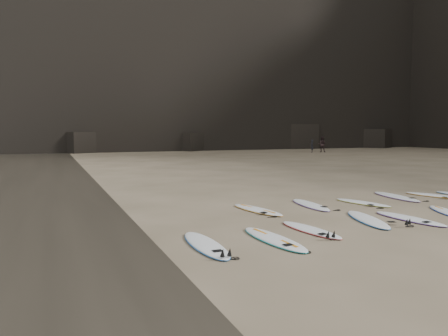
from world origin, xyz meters
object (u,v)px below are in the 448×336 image
object	(u,v)px
surfboard_6	(310,205)
surfboard_11	(206,244)
surfboard_5	(257,210)
person_b	(322,144)
surfboard_1	(310,229)
surfboard_7	(363,203)
surfboard_2	(368,219)
surfboard_3	(409,218)
surfboard_4	(447,211)
surfboard_0	(274,239)
surfboard_8	(396,196)
person_a	(312,146)
surfboard_9	(435,195)

from	to	relation	value
surfboard_6	surfboard_11	xyz separation A→B (m)	(-5.35, -3.76, 0.00)
surfboard_5	person_b	distance (m)	40.74
surfboard_11	surfboard_6	bearing A→B (deg)	35.81
surfboard_1	surfboard_7	world-z (taller)	surfboard_1
surfboard_7	surfboard_2	bearing A→B (deg)	-142.07
surfboard_2	surfboard_3	bearing A→B (deg)	1.22
surfboard_11	surfboard_4	bearing A→B (deg)	6.92
person_b	surfboard_6	bearing A→B (deg)	95.33
surfboard_2	surfboard_5	bearing A→B (deg)	149.17
surfboard_6	surfboard_0	bearing A→B (deg)	-126.23
surfboard_8	surfboard_4	bearing A→B (deg)	-98.05
surfboard_4	surfboard_11	world-z (taller)	surfboard_11
surfboard_6	surfboard_7	bearing A→B (deg)	-2.50
surfboard_3	surfboard_6	world-z (taller)	surfboard_6
person_a	surfboard_4	bearing A→B (deg)	3.56
surfboard_2	person_b	world-z (taller)	person_b
surfboard_3	person_a	size ratio (longest dim) A/B	1.64
surfboard_7	person_b	xyz separation A→B (m)	(20.61, 32.40, 0.92)
surfboard_6	surfboard_8	world-z (taller)	surfboard_8
person_a	surfboard_0	bearing A→B (deg)	-4.05
surfboard_3	surfboard_7	bearing A→B (deg)	72.97
surfboard_8	surfboard_9	distance (m)	1.76
person_b	surfboard_5	bearing A→B (deg)	92.93
surfboard_4	surfboard_11	size ratio (longest dim) A/B	0.84
surfboard_1	surfboard_3	xyz separation A→B (m)	(3.62, 0.13, 0.00)
surfboard_5	surfboard_9	distance (m)	8.23
surfboard_3	person_b	bearing A→B (deg)	54.30
surfboard_9	person_a	distance (m)	35.67
surfboard_3	surfboard_9	distance (m)	5.58
person_a	surfboard_7	bearing A→B (deg)	-0.04
surfboard_0	person_b	xyz separation A→B (m)	(26.28, 35.95, 0.91)
person_a	person_b	xyz separation A→B (m)	(1.38, -0.12, 0.18)
surfboard_3	surfboard_7	distance (m)	2.96
surfboard_4	surfboard_7	xyz separation A→B (m)	(-1.40, 2.47, 0.00)
surfboard_6	person_b	distance (m)	39.28
surfboard_8	surfboard_9	world-z (taller)	surfboard_8
surfboard_11	person_b	distance (m)	45.49
surfboard_7	surfboard_9	xyz separation A→B (m)	(3.95, 0.29, 0.00)
surfboard_4	surfboard_1	bearing A→B (deg)	-150.02
surfboard_6	surfboard_11	size ratio (longest dim) A/B	0.98
surfboard_0	surfboard_6	size ratio (longest dim) A/B	1.04
surfboard_9	surfboard_11	world-z (taller)	surfboard_11
surfboard_5	person_b	world-z (taller)	person_b
surfboard_5	surfboard_9	bearing A→B (deg)	-9.68
surfboard_3	person_b	size ratio (longest dim) A/B	1.33
surfboard_11	surfboard_8	bearing A→B (deg)	23.78
surfboard_1	person_a	size ratio (longest dim) A/B	1.53
surfboard_3	surfboard_6	distance (m)	3.52
surfboard_2	person_a	bearing A→B (deg)	76.50
surfboard_2	surfboard_7	distance (m)	3.15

